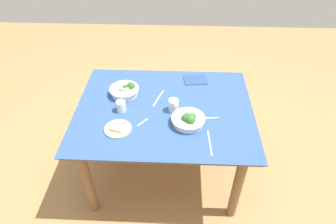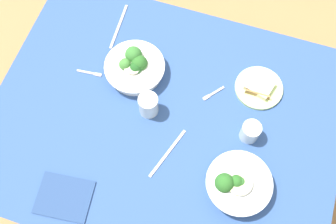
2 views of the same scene
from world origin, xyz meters
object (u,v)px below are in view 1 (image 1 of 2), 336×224
at_px(water_glass_side, 174,105).
at_px(table_knife_left, 159,98).
at_px(napkin_folded_upper, 195,80).
at_px(table_knife_right, 210,143).
at_px(broccoli_bowl_far, 188,120).
at_px(broccoli_bowl_near, 125,90).
at_px(bread_side_plate, 118,128).
at_px(fork_by_far_bowl, 143,122).
at_px(fork_by_near_bowl, 211,118).
at_px(water_glass_center, 121,106).

distance_m(water_glass_side, table_knife_left, 0.19).
relative_size(table_knife_left, napkin_folded_upper, 1.15).
bearing_deg(table_knife_right, broccoli_bowl_far, 34.75).
xyz_separation_m(broccoli_bowl_near, table_knife_right, (-0.61, 0.49, -0.03)).
relative_size(bread_side_plate, fork_by_far_bowl, 2.24).
relative_size(broccoli_bowl_near, fork_by_near_bowl, 2.25).
xyz_separation_m(fork_by_far_bowl, fork_by_near_bowl, (-0.47, -0.06, 0.00)).
distance_m(water_glass_center, fork_by_near_bowl, 0.64).
relative_size(fork_by_far_bowl, table_knife_right, 0.37).
height_order(fork_by_far_bowl, table_knife_left, same).
bearing_deg(broccoli_bowl_near, bread_side_plate, 91.20).
bearing_deg(broccoli_bowl_far, bread_side_plate, 9.12).
distance_m(broccoli_bowl_near, napkin_folded_upper, 0.58).
height_order(water_glass_center, table_knife_left, water_glass_center).
bearing_deg(broccoli_bowl_near, fork_by_far_bowl, 118.03).
bearing_deg(napkin_folded_upper, broccoli_bowl_far, 83.14).
bearing_deg(bread_side_plate, napkin_folded_upper, -131.28).
distance_m(fork_by_far_bowl, napkin_folded_upper, 0.65).
relative_size(fork_by_near_bowl, table_knife_left, 0.47).
relative_size(water_glass_center, table_knife_right, 0.37).
distance_m(water_glass_center, table_knife_left, 0.30).
relative_size(water_glass_side, table_knife_right, 0.43).
bearing_deg(broccoli_bowl_near, table_knife_right, 141.35).
bearing_deg(broccoli_bowl_far, fork_by_far_bowl, -0.05).
bearing_deg(water_glass_side, fork_by_near_bowl, 164.13).
distance_m(table_knife_left, table_knife_right, 0.57).
height_order(water_glass_side, fork_by_far_bowl, water_glass_side).
bearing_deg(broccoli_bowl_far, fork_by_near_bowl, -159.19).
bearing_deg(table_knife_right, table_knife_left, 35.29).
bearing_deg(fork_by_far_bowl, broccoli_bowl_far, -50.94).
relative_size(bread_side_plate, table_knife_right, 0.83).
xyz_separation_m(broccoli_bowl_far, table_knife_left, (0.22, -0.27, -0.03)).
bearing_deg(water_glass_center, table_knife_right, 154.27).
bearing_deg(broccoli_bowl_near, water_glass_center, 90.10).
distance_m(broccoli_bowl_far, water_glass_center, 0.49).
relative_size(bread_side_plate, water_glass_side, 1.94).
distance_m(bread_side_plate, fork_by_near_bowl, 0.64).
height_order(broccoli_bowl_far, water_glass_side, broccoli_bowl_far).
xyz_separation_m(broccoli_bowl_far, napkin_folded_upper, (-0.06, -0.53, -0.03)).
bearing_deg(napkin_folded_upper, water_glass_side, 67.09).
relative_size(bread_side_plate, fork_by_near_bowl, 1.82).
bearing_deg(napkin_folded_upper, table_knife_right, 95.80).
bearing_deg(water_glass_side, table_knife_right, 127.46).
bearing_deg(fork_by_far_bowl, fork_by_near_bowl, -43.48).
distance_m(water_glass_side, table_knife_right, 0.39).
height_order(fork_by_far_bowl, napkin_folded_upper, napkin_folded_upper).
bearing_deg(fork_by_far_bowl, table_knife_right, -72.34).
distance_m(fork_by_far_bowl, table_knife_right, 0.48).
distance_m(broccoli_bowl_near, water_glass_center, 0.19).
bearing_deg(broccoli_bowl_far, water_glass_side, -53.08).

